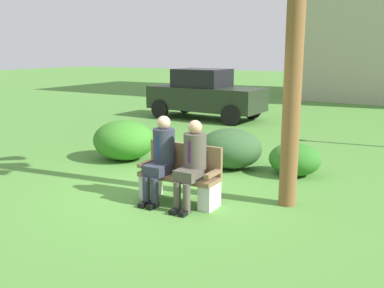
{
  "coord_description": "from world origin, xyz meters",
  "views": [
    {
      "loc": [
        3.79,
        -5.73,
        2.32
      ],
      "look_at": [
        0.37,
        0.13,
        0.85
      ],
      "focal_mm": 40.9,
      "sensor_mm": 36.0,
      "label": 1
    }
  ],
  "objects_px": {
    "seated_man_left": "(161,154)",
    "shrub_far_lawn": "(230,148)",
    "shrub_near_bench": "(124,140)",
    "park_bench": "(181,177)",
    "seated_man_right": "(192,160)",
    "shrub_mid_lawn": "(295,159)",
    "parked_car_near": "(205,94)"
  },
  "relations": [
    {
      "from": "shrub_near_bench",
      "to": "shrub_far_lawn",
      "type": "distance_m",
      "value": 2.32
    },
    {
      "from": "shrub_far_lawn",
      "to": "seated_man_left",
      "type": "bearing_deg",
      "value": -92.17
    },
    {
      "from": "seated_man_right",
      "to": "shrub_mid_lawn",
      "type": "bearing_deg",
      "value": 71.76
    },
    {
      "from": "seated_man_right",
      "to": "shrub_near_bench",
      "type": "distance_m",
      "value": 3.26
    },
    {
      "from": "shrub_near_bench",
      "to": "park_bench",
      "type": "bearing_deg",
      "value": -34.05
    },
    {
      "from": "shrub_far_lawn",
      "to": "parked_car_near",
      "type": "height_order",
      "value": "parked_car_near"
    },
    {
      "from": "seated_man_right",
      "to": "parked_car_near",
      "type": "relative_size",
      "value": 0.33
    },
    {
      "from": "seated_man_right",
      "to": "shrub_near_bench",
      "type": "height_order",
      "value": "seated_man_right"
    },
    {
      "from": "seated_man_right",
      "to": "shrub_near_bench",
      "type": "bearing_deg",
      "value": 146.97
    },
    {
      "from": "seated_man_right",
      "to": "parked_car_near",
      "type": "xyz_separation_m",
      "value": [
        -3.94,
        7.62,
        0.11
      ]
    },
    {
      "from": "shrub_mid_lawn",
      "to": "parked_car_near",
      "type": "height_order",
      "value": "parked_car_near"
    },
    {
      "from": "shrub_near_bench",
      "to": "parked_car_near",
      "type": "height_order",
      "value": "parked_car_near"
    },
    {
      "from": "seated_man_left",
      "to": "shrub_near_bench",
      "type": "xyz_separation_m",
      "value": [
        -2.17,
        1.77,
        -0.32
      ]
    },
    {
      "from": "park_bench",
      "to": "shrub_far_lawn",
      "type": "distance_m",
      "value": 2.21
    },
    {
      "from": "seated_man_left",
      "to": "shrub_far_lawn",
      "type": "relative_size",
      "value": 1.06
    },
    {
      "from": "park_bench",
      "to": "seated_man_left",
      "type": "relative_size",
      "value": 0.95
    },
    {
      "from": "seated_man_left",
      "to": "parked_car_near",
      "type": "xyz_separation_m",
      "value": [
        -3.39,
        7.61,
        0.09
      ]
    },
    {
      "from": "park_bench",
      "to": "shrub_mid_lawn",
      "type": "distance_m",
      "value": 2.57
    },
    {
      "from": "park_bench",
      "to": "shrub_far_lawn",
      "type": "xyz_separation_m",
      "value": [
        -0.19,
        2.2,
        0.0
      ]
    },
    {
      "from": "park_bench",
      "to": "shrub_far_lawn",
      "type": "bearing_deg",
      "value": 95.0
    },
    {
      "from": "seated_man_right",
      "to": "shrub_mid_lawn",
      "type": "relative_size",
      "value": 1.35
    },
    {
      "from": "parked_car_near",
      "to": "shrub_far_lawn",
      "type": "bearing_deg",
      "value": -56.77
    },
    {
      "from": "seated_man_left",
      "to": "seated_man_right",
      "type": "bearing_deg",
      "value": -0.21
    },
    {
      "from": "seated_man_left",
      "to": "shrub_near_bench",
      "type": "height_order",
      "value": "seated_man_left"
    },
    {
      "from": "park_bench",
      "to": "shrub_near_bench",
      "type": "distance_m",
      "value": 2.96
    },
    {
      "from": "seated_man_right",
      "to": "shrub_far_lawn",
      "type": "xyz_separation_m",
      "value": [
        -0.47,
        2.31,
        -0.34
      ]
    },
    {
      "from": "seated_man_left",
      "to": "parked_car_near",
      "type": "bearing_deg",
      "value": 113.98
    },
    {
      "from": "shrub_mid_lawn",
      "to": "parked_car_near",
      "type": "xyz_separation_m",
      "value": [
        -4.75,
        5.17,
        0.53
      ]
    },
    {
      "from": "seated_man_right",
      "to": "shrub_near_bench",
      "type": "relative_size",
      "value": 0.97
    },
    {
      "from": "shrub_near_bench",
      "to": "shrub_mid_lawn",
      "type": "height_order",
      "value": "shrub_near_bench"
    },
    {
      "from": "seated_man_left",
      "to": "shrub_far_lawn",
      "type": "height_order",
      "value": "seated_man_left"
    },
    {
      "from": "seated_man_right",
      "to": "park_bench",
      "type": "bearing_deg",
      "value": 157.1
    }
  ]
}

